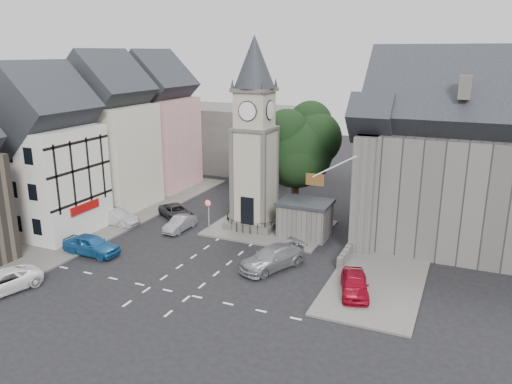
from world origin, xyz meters
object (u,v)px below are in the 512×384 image
at_px(pedestrian, 353,242).
at_px(car_east_red, 355,284).
at_px(clock_tower, 254,135).
at_px(stone_shelter, 305,219).
at_px(car_west_blue, 91,245).

bearing_deg(pedestrian, car_east_red, 71.82).
bearing_deg(pedestrian, clock_tower, -44.75).
height_order(stone_shelter, car_east_red, stone_shelter).
bearing_deg(car_west_blue, car_east_red, -85.13).
height_order(stone_shelter, car_west_blue, stone_shelter).
distance_m(clock_tower, car_west_blue, 15.72).
distance_m(car_west_blue, pedestrian, 20.05).
xyz_separation_m(car_west_blue, pedestrian, (18.12, 8.60, -0.01)).
bearing_deg(stone_shelter, car_west_blue, -143.06).
bearing_deg(stone_shelter, car_east_red, -54.38).
distance_m(stone_shelter, car_east_red, 10.66).
xyz_separation_m(stone_shelter, car_east_red, (6.19, -8.64, -0.83)).
relative_size(clock_tower, car_east_red, 3.88).
bearing_deg(car_east_red, pedestrian, 87.58).
relative_size(stone_shelter, pedestrian, 2.81).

